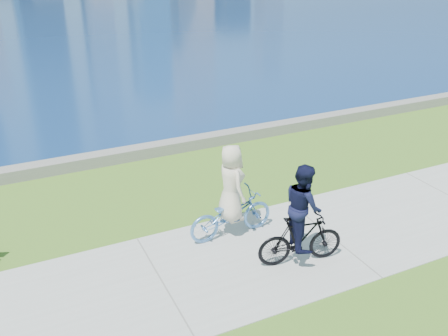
# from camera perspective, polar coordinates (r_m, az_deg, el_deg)

# --- Properties ---
(ground) EXTENTS (320.00, 320.00, 0.00)m
(ground) POSITION_cam_1_polar(r_m,az_deg,el_deg) (10.13, -7.02, -12.95)
(ground) COLOR #3D661A
(ground) RESTS_ON ground
(concrete_path) EXTENTS (80.00, 3.50, 0.02)m
(concrete_path) POSITION_cam_1_polar(r_m,az_deg,el_deg) (10.13, -7.02, -12.90)
(concrete_path) COLOR #A3A39E
(concrete_path) RESTS_ON ground
(seawall) EXTENTS (90.00, 0.50, 0.35)m
(seawall) POSITION_cam_1_polar(r_m,az_deg,el_deg) (15.31, -14.68, 0.89)
(seawall) COLOR slate
(seawall) RESTS_ON ground
(cyclist_woman) EXTENTS (0.77, 2.04, 2.19)m
(cyclist_woman) POSITION_cam_1_polar(r_m,az_deg,el_deg) (11.07, 0.81, -4.04)
(cyclist_woman) COLOR #5187C6
(cyclist_woman) RESTS_ON ground
(cyclist_man) EXTENTS (0.87, 1.88, 2.22)m
(cyclist_man) POSITION_cam_1_polar(r_m,az_deg,el_deg) (10.22, 8.88, -6.25)
(cyclist_man) COLOR black
(cyclist_man) RESTS_ON ground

